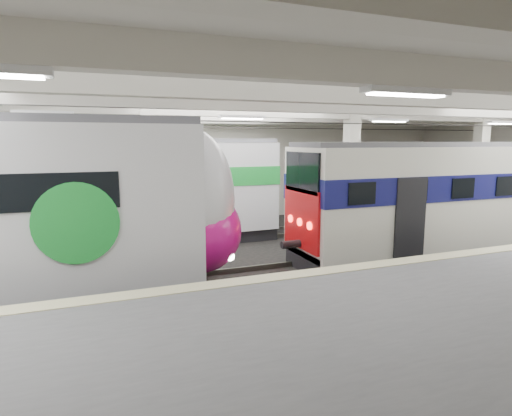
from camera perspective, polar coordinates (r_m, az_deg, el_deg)
name	(u,v)px	position (r m, az deg, el deg)	size (l,w,h in m)	color
station_hall	(291,176)	(11.18, 4.64, 4.25)	(36.00, 24.00, 5.75)	black
older_rer	(451,196)	(17.05, 24.58, 1.40)	(12.31, 2.72, 4.11)	silver
far_train	(110,192)	(17.38, -18.90, 1.99)	(13.25, 2.94, 4.25)	silver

